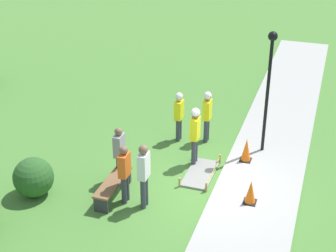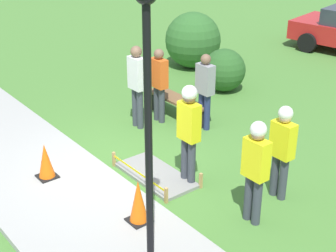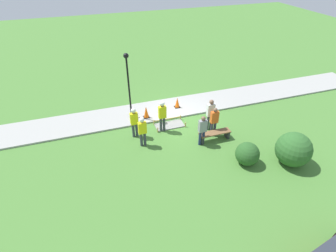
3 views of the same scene
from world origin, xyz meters
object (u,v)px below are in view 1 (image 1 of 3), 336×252
at_px(traffic_cone_near_patch, 251,192).
at_px(worker_assistant, 179,113).
at_px(lamppost_near, 269,75).
at_px(bystander_in_white_shirt, 119,151).
at_px(bystander_in_orange_shirt, 125,171).
at_px(traffic_cone_far_patch, 246,150).
at_px(park_bench, 113,185).
at_px(bystander_in_gray_shirt, 144,172).
at_px(worker_trainee, 195,131).
at_px(worker_supervisor, 207,112).

height_order(traffic_cone_near_patch, worker_assistant, worker_assistant).
bearing_deg(lamppost_near, bystander_in_white_shirt, 128.84).
xyz_separation_m(bystander_in_white_shirt, lamppost_near, (2.88, -3.58, 1.65)).
bearing_deg(bystander_in_orange_shirt, traffic_cone_far_patch, -41.86).
relative_size(park_bench, bystander_in_gray_shirt, 0.92).
height_order(traffic_cone_far_patch, worker_trainee, worker_trainee).
distance_m(worker_supervisor, bystander_in_white_shirt, 3.51).
xyz_separation_m(traffic_cone_far_patch, worker_assistant, (0.77, 2.36, 0.53)).
relative_size(worker_assistant, bystander_in_orange_shirt, 1.00).
distance_m(traffic_cone_near_patch, bystander_in_orange_shirt, 3.35).
bearing_deg(worker_trainee, traffic_cone_near_patch, -128.42).
bearing_deg(bystander_in_orange_shirt, park_bench, 74.57).
bearing_deg(bystander_in_white_shirt, worker_trainee, -48.79).
relative_size(traffic_cone_near_patch, traffic_cone_far_patch, 0.91).
relative_size(bystander_in_white_shirt, lamppost_near, 0.44).
bearing_deg(bystander_in_gray_shirt, traffic_cone_near_patch, -70.85).
relative_size(worker_assistant, worker_trainee, 0.90).
bearing_deg(traffic_cone_near_patch, worker_trainee, 51.58).
bearing_deg(worker_trainee, bystander_in_white_shirt, 131.21).
distance_m(park_bench, bystander_in_gray_shirt, 1.21).
bearing_deg(worker_supervisor, traffic_cone_far_patch, -123.49).
distance_m(worker_trainee, lamppost_near, 2.71).
bearing_deg(bystander_in_white_shirt, traffic_cone_far_patch, -57.13).
distance_m(worker_supervisor, worker_assistant, 0.90).
bearing_deg(park_bench, bystander_in_white_shirt, 9.00).
height_order(park_bench, worker_trainee, worker_trainee).
bearing_deg(bystander_in_gray_shirt, park_bench, 80.80).
height_order(park_bench, lamppost_near, lamppost_near).
distance_m(worker_assistant, bystander_in_white_shirt, 2.96).
distance_m(worker_assistant, bystander_in_gray_shirt, 3.80).
xyz_separation_m(traffic_cone_near_patch, bystander_in_orange_shirt, (-0.87, 3.19, 0.53)).
bearing_deg(lamppost_near, bystander_in_orange_shirt, 141.25).
bearing_deg(bystander_in_white_shirt, lamppost_near, -51.16).
height_order(park_bench, bystander_in_orange_shirt, bystander_in_orange_shirt).
bearing_deg(bystander_in_white_shirt, traffic_cone_near_patch, -90.55).
xyz_separation_m(traffic_cone_near_patch, worker_assistant, (2.87, 2.88, 0.56)).
bearing_deg(worker_supervisor, lamppost_near, -95.44).
distance_m(worker_assistant, worker_trainee, 1.59).
height_order(traffic_cone_far_patch, bystander_in_white_shirt, bystander_in_white_shirt).
relative_size(worker_trainee, bystander_in_orange_shirt, 1.10).
bearing_deg(bystander_in_white_shirt, worker_assistant, -16.59).
relative_size(traffic_cone_far_patch, bystander_in_gray_shirt, 0.39).
distance_m(bystander_in_gray_shirt, bystander_in_white_shirt, 1.45).
relative_size(bystander_in_orange_shirt, bystander_in_white_shirt, 1.00).
xyz_separation_m(traffic_cone_near_patch, park_bench, (-0.76, 3.60, -0.08)).
bearing_deg(bystander_in_orange_shirt, traffic_cone_near_patch, -74.74).
distance_m(traffic_cone_near_patch, worker_trainee, 2.62).
xyz_separation_m(traffic_cone_far_patch, bystander_in_orange_shirt, (-2.98, 2.67, 0.49)).
distance_m(bystander_in_white_shirt, lamppost_near, 4.88).
distance_m(park_bench, worker_trainee, 2.94).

